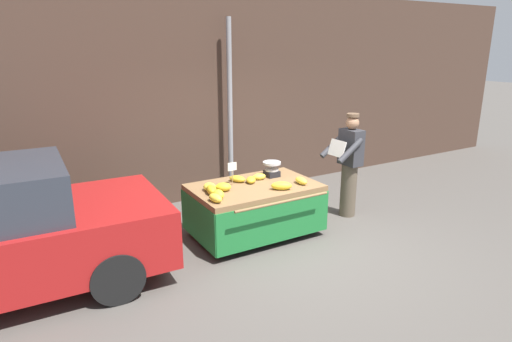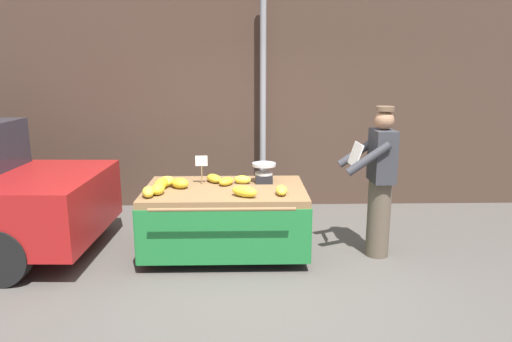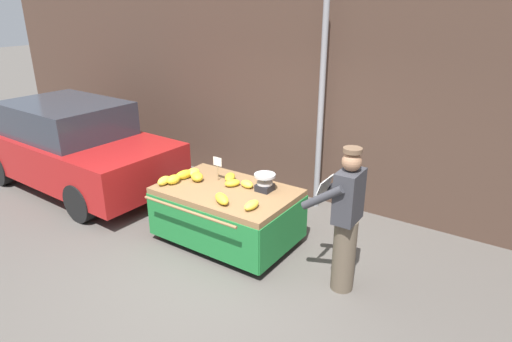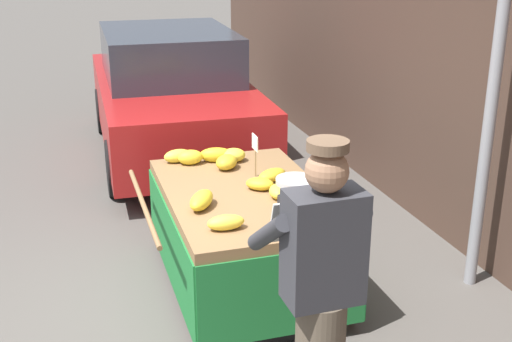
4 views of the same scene
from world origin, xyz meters
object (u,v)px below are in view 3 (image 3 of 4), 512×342
(banana_bunch_1, at_px, (173,179))
(banana_bunch_6, at_px, (193,172))
(banana_cart, at_px, (227,203))
(banana_bunch_9, at_px, (184,174))
(banana_bunch_4, at_px, (232,183))
(vendor_person, at_px, (345,220))
(price_sign, at_px, (218,164))
(weighing_scale, at_px, (265,182))
(banana_bunch_2, at_px, (230,177))
(street_pole, at_px, (321,109))
(banana_bunch_0, at_px, (222,199))
(parked_car, at_px, (74,146))
(banana_bunch_5, at_px, (247,184))
(banana_bunch_7, at_px, (164,181))
(banana_bunch_3, at_px, (252,205))
(banana_bunch_8, at_px, (197,177))

(banana_bunch_1, height_order, banana_bunch_6, banana_bunch_1)
(banana_cart, height_order, banana_bunch_9, banana_bunch_9)
(banana_bunch_4, distance_m, vendor_person, 1.74)
(price_sign, relative_size, banana_bunch_6, 1.64)
(weighing_scale, relative_size, price_sign, 0.82)
(banana_bunch_2, bearing_deg, street_pole, 66.26)
(banana_bunch_0, bearing_deg, banana_bunch_4, 113.22)
(weighing_scale, xyz_separation_m, banana_bunch_6, (-1.12, -0.14, -0.06))
(parked_car, bearing_deg, banana_bunch_1, -6.79)
(banana_bunch_1, bearing_deg, weighing_scale, 23.45)
(price_sign, relative_size, banana_bunch_2, 1.27)
(banana_bunch_0, height_order, banana_bunch_5, banana_bunch_0)
(banana_bunch_7, bearing_deg, banana_bunch_1, 45.55)
(street_pole, distance_m, banana_bunch_9, 2.25)
(banana_cart, bearing_deg, banana_bunch_4, 85.28)
(banana_bunch_7, height_order, parked_car, parked_car)
(banana_bunch_1, distance_m, banana_bunch_6, 0.36)
(weighing_scale, distance_m, banana_bunch_6, 1.13)
(banana_bunch_0, xyz_separation_m, banana_bunch_4, (-0.21, 0.49, -0.01))
(banana_bunch_2, height_order, banana_bunch_4, banana_bunch_2)
(banana_cart, height_order, weighing_scale, weighing_scale)
(banana_bunch_3, bearing_deg, banana_bunch_0, -169.73)
(street_pole, distance_m, banana_bunch_6, 2.13)
(vendor_person, bearing_deg, banana_bunch_7, -174.28)
(street_pole, bearing_deg, banana_bunch_2, -113.74)
(street_pole, distance_m, weighing_scale, 1.63)
(banana_bunch_4, bearing_deg, parked_car, -179.01)
(street_pole, xyz_separation_m, weighing_scale, (-0.04, -1.47, -0.70))
(banana_bunch_6, bearing_deg, banana_bunch_8, -31.60)
(street_pole, bearing_deg, weighing_scale, -91.66)
(banana_bunch_0, xyz_separation_m, vendor_person, (1.51, 0.28, 0.03))
(banana_cart, xyz_separation_m, banana_bunch_0, (0.22, -0.38, 0.26))
(weighing_scale, distance_m, banana_bunch_2, 0.60)
(banana_bunch_8, bearing_deg, banana_bunch_6, 148.40)
(weighing_scale, relative_size, banana_bunch_8, 1.29)
(banana_bunch_7, bearing_deg, banana_bunch_0, -1.29)
(banana_bunch_4, bearing_deg, vendor_person, -7.21)
(banana_bunch_5, relative_size, banana_bunch_7, 0.85)
(banana_bunch_8, height_order, banana_bunch_9, banana_bunch_9)
(banana_bunch_3, bearing_deg, banana_bunch_2, 143.15)
(street_pole, xyz_separation_m, banana_bunch_6, (-1.17, -1.61, -0.76))
(weighing_scale, relative_size, banana_bunch_5, 1.39)
(banana_bunch_6, xyz_separation_m, parked_car, (-2.75, -0.04, -0.10))
(banana_bunch_1, xyz_separation_m, banana_bunch_5, (0.91, 0.46, -0.01))
(banana_bunch_8, bearing_deg, banana_bunch_3, -14.89)
(banana_bunch_4, bearing_deg, banana_bunch_1, -151.97)
(banana_cart, distance_m, banana_bunch_3, 0.73)
(banana_bunch_3, relative_size, vendor_person, 0.14)
(banana_bunch_0, relative_size, banana_bunch_8, 1.36)
(banana_bunch_1, xyz_separation_m, banana_bunch_8, (0.20, 0.26, -0.00))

